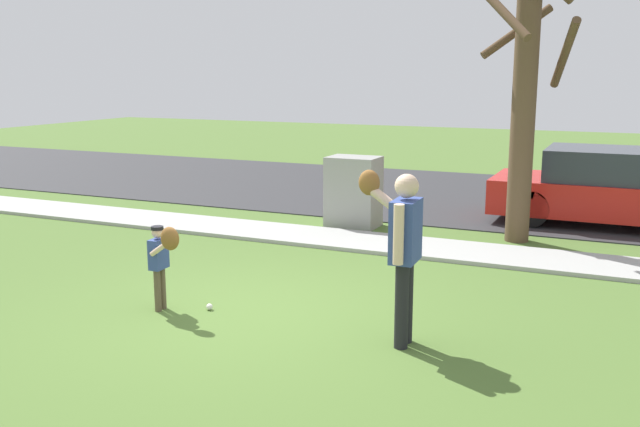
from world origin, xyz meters
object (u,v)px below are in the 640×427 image
(baseball, at_px, (209,307))
(parked_hatchback_red, at_px, (612,188))
(person_child, at_px, (162,254))
(utility_cabinet, at_px, (354,192))
(street_tree_near, at_px, (525,88))
(person_adult, at_px, (402,241))

(baseball, bearing_deg, parked_hatchback_red, 59.74)
(person_child, bearing_deg, baseball, 27.83)
(person_child, xyz_separation_m, utility_cabinet, (0.28, 5.06, -0.06))
(street_tree_near, bearing_deg, person_child, -120.89)
(utility_cabinet, distance_m, street_tree_near, 3.31)
(baseball, distance_m, utility_cabinet, 4.85)
(person_adult, bearing_deg, person_child, 1.20)
(baseball, xyz_separation_m, street_tree_near, (2.63, 4.86, 2.36))
(baseball, height_order, street_tree_near, street_tree_near)
(person_child, distance_m, utility_cabinet, 5.07)
(baseball, xyz_separation_m, utility_cabinet, (-0.16, 4.81, 0.57))
(person_adult, relative_size, parked_hatchback_red, 0.43)
(person_adult, relative_size, person_child, 1.68)
(baseball, height_order, parked_hatchback_red, parked_hatchback_red)
(person_adult, height_order, street_tree_near, street_tree_near)
(baseball, bearing_deg, utility_cabinet, 91.86)
(person_adult, height_order, utility_cabinet, person_adult)
(street_tree_near, xyz_separation_m, parked_hatchback_red, (1.29, 1.86, -1.74))
(baseball, xyz_separation_m, parked_hatchback_red, (3.92, 6.72, 0.62))
(street_tree_near, relative_size, parked_hatchback_red, 1.12)
(baseball, relative_size, street_tree_near, 0.02)
(person_child, height_order, parked_hatchback_red, parked_hatchback_red)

